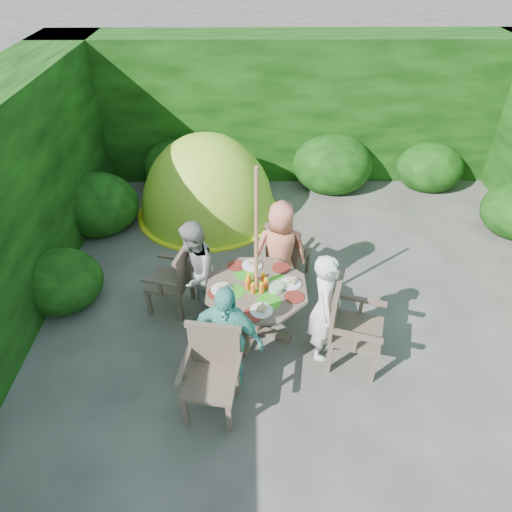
{
  "coord_description": "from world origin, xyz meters",
  "views": [
    {
      "loc": [
        -0.88,
        -4.31,
        4.1
      ],
      "look_at": [
        -0.84,
        0.0,
        0.85
      ],
      "focal_mm": 32.0,
      "sensor_mm": 36.0,
      "label": 1
    }
  ],
  "objects_px": {
    "parasol_pole": "(256,260)",
    "child_left": "(194,273)",
    "garden_chair_front": "(212,370)",
    "garden_chair_back": "(287,251)",
    "child_right": "(325,307)",
    "garden_chair_right": "(349,324)",
    "garden_chair_left": "(175,278)",
    "patio_table": "(257,295)",
    "child_back": "(280,250)",
    "dome_tent": "(209,212)",
    "child_front": "(226,338)"
  },
  "relations": [
    {
      "from": "garden_chair_left",
      "to": "child_right",
      "type": "xyz_separation_m",
      "value": [
        1.75,
        -0.75,
        0.2
      ]
    },
    {
      "from": "garden_chair_right",
      "to": "child_right",
      "type": "xyz_separation_m",
      "value": [
        -0.26,
        0.12,
        0.14
      ]
    },
    {
      "from": "parasol_pole",
      "to": "garden_chair_back",
      "type": "relative_size",
      "value": 2.54
    },
    {
      "from": "garden_chair_front",
      "to": "child_left",
      "type": "distance_m",
      "value": 1.36
    },
    {
      "from": "parasol_pole",
      "to": "dome_tent",
      "type": "xyz_separation_m",
      "value": [
        -0.78,
        2.78,
        -1.1
      ]
    },
    {
      "from": "child_right",
      "to": "child_left",
      "type": "distance_m",
      "value": 1.6
    },
    {
      "from": "garden_chair_back",
      "to": "child_left",
      "type": "bearing_deg",
      "value": 63.6
    },
    {
      "from": "garden_chair_right",
      "to": "child_left",
      "type": "relative_size",
      "value": 0.76
    },
    {
      "from": "patio_table",
      "to": "dome_tent",
      "type": "height_order",
      "value": "dome_tent"
    },
    {
      "from": "parasol_pole",
      "to": "child_left",
      "type": "height_order",
      "value": "parasol_pole"
    },
    {
      "from": "garden_chair_back",
      "to": "child_right",
      "type": "height_order",
      "value": "child_right"
    },
    {
      "from": "parasol_pole",
      "to": "child_front",
      "type": "bearing_deg",
      "value": -112.99
    },
    {
      "from": "patio_table",
      "to": "dome_tent",
      "type": "distance_m",
      "value": 2.95
    },
    {
      "from": "garden_chair_front",
      "to": "child_back",
      "type": "relative_size",
      "value": 0.69
    },
    {
      "from": "patio_table",
      "to": "garden_chair_back",
      "type": "xyz_separation_m",
      "value": [
        0.42,
        1.02,
        -0.14
      ]
    },
    {
      "from": "parasol_pole",
      "to": "garden_chair_front",
      "type": "relative_size",
      "value": 2.34
    },
    {
      "from": "parasol_pole",
      "to": "patio_table",
      "type": "bearing_deg",
      "value": -10.19
    },
    {
      "from": "garden_chair_right",
      "to": "child_right",
      "type": "bearing_deg",
      "value": 82.69
    },
    {
      "from": "child_front",
      "to": "dome_tent",
      "type": "xyz_separation_m",
      "value": [
        -0.47,
        3.52,
        -0.67
      ]
    },
    {
      "from": "parasol_pole",
      "to": "garden_chair_front",
      "type": "xyz_separation_m",
      "value": [
        -0.45,
        -1.0,
        -0.6
      ]
    },
    {
      "from": "garden_chair_front",
      "to": "patio_table",
      "type": "bearing_deg",
      "value": 74.75
    },
    {
      "from": "garden_chair_front",
      "to": "child_right",
      "type": "xyz_separation_m",
      "value": [
        1.18,
        0.69,
        0.18
      ]
    },
    {
      "from": "parasol_pole",
      "to": "child_right",
      "type": "bearing_deg",
      "value": -22.99
    },
    {
      "from": "patio_table",
      "to": "garden_chair_left",
      "type": "distance_m",
      "value": 1.11
    },
    {
      "from": "parasol_pole",
      "to": "child_back",
      "type": "height_order",
      "value": "parasol_pole"
    },
    {
      "from": "garden_chair_right",
      "to": "dome_tent",
      "type": "bearing_deg",
      "value": 46.41
    },
    {
      "from": "garden_chair_right",
      "to": "garden_chair_left",
      "type": "relative_size",
      "value": 1.13
    },
    {
      "from": "patio_table",
      "to": "garden_chair_left",
      "type": "height_order",
      "value": "garden_chair_left"
    },
    {
      "from": "child_back",
      "to": "garden_chair_right",
      "type": "bearing_deg",
      "value": 124.36
    },
    {
      "from": "garden_chair_right",
      "to": "dome_tent",
      "type": "distance_m",
      "value": 3.71
    },
    {
      "from": "patio_table",
      "to": "garden_chair_front",
      "type": "height_order",
      "value": "garden_chair_front"
    },
    {
      "from": "child_back",
      "to": "dome_tent",
      "type": "relative_size",
      "value": 0.5
    },
    {
      "from": "garden_chair_left",
      "to": "child_front",
      "type": "xyz_separation_m",
      "value": [
        0.7,
        -1.18,
        0.18
      ]
    },
    {
      "from": "garden_chair_back",
      "to": "patio_table",
      "type": "bearing_deg",
      "value": 99.96
    },
    {
      "from": "child_back",
      "to": "child_front",
      "type": "height_order",
      "value": "child_back"
    },
    {
      "from": "garden_chair_back",
      "to": "garden_chair_left",
      "type": "bearing_deg",
      "value": 54.23
    },
    {
      "from": "patio_table",
      "to": "dome_tent",
      "type": "xyz_separation_m",
      "value": [
        -0.78,
        2.78,
        -0.6
      ]
    },
    {
      "from": "child_left",
      "to": "garden_chair_front",
      "type": "bearing_deg",
      "value": 15.93
    },
    {
      "from": "child_back",
      "to": "child_front",
      "type": "xyz_separation_m",
      "value": [
        -0.63,
        -1.47,
        -0.01
      ]
    },
    {
      "from": "patio_table",
      "to": "garden_chair_front",
      "type": "relative_size",
      "value": 1.7
    },
    {
      "from": "parasol_pole",
      "to": "garden_chair_front",
      "type": "bearing_deg",
      "value": -114.05
    },
    {
      "from": "child_front",
      "to": "garden_chair_back",
      "type": "bearing_deg",
      "value": 85.85
    },
    {
      "from": "garden_chair_back",
      "to": "child_right",
      "type": "xyz_separation_m",
      "value": [
        0.32,
        -1.33,
        0.22
      ]
    },
    {
      "from": "garden_chair_left",
      "to": "child_left",
      "type": "xyz_separation_m",
      "value": [
        0.27,
        -0.13,
        0.19
      ]
    },
    {
      "from": "garden_chair_front",
      "to": "dome_tent",
      "type": "xyz_separation_m",
      "value": [
        -0.33,
        3.78,
        -0.5
      ]
    },
    {
      "from": "child_back",
      "to": "dome_tent",
      "type": "height_order",
      "value": "same"
    },
    {
      "from": "garden_chair_right",
      "to": "parasol_pole",
      "type": "bearing_deg",
      "value": 83.97
    },
    {
      "from": "child_back",
      "to": "dome_tent",
      "type": "xyz_separation_m",
      "value": [
        -1.09,
        2.04,
        -0.68
      ]
    },
    {
      "from": "child_left",
      "to": "garden_chair_left",
      "type": "bearing_deg",
      "value": -111.61
    },
    {
      "from": "dome_tent",
      "to": "child_left",
      "type": "bearing_deg",
      "value": -99.37
    }
  ]
}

